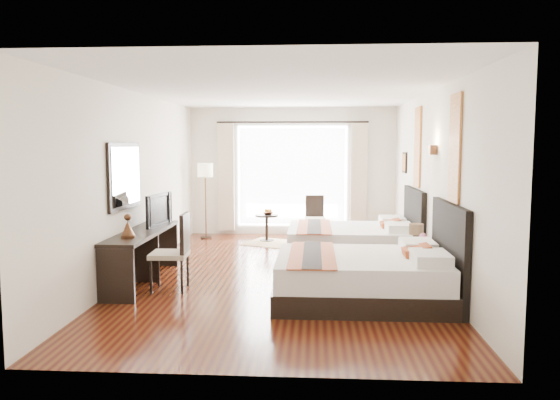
# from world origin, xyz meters

# --- Properties ---
(floor) EXTENTS (4.50, 7.50, 0.01)m
(floor) POSITION_xyz_m (0.00, 0.00, -0.01)
(floor) COLOR #340E09
(floor) RESTS_ON ground
(ceiling) EXTENTS (4.50, 7.50, 0.02)m
(ceiling) POSITION_xyz_m (0.00, 0.00, 2.79)
(ceiling) COLOR white
(ceiling) RESTS_ON wall_headboard
(wall_headboard) EXTENTS (0.01, 7.50, 2.80)m
(wall_headboard) POSITION_xyz_m (2.25, 0.00, 1.40)
(wall_headboard) COLOR silver
(wall_headboard) RESTS_ON floor
(wall_desk) EXTENTS (0.01, 7.50, 2.80)m
(wall_desk) POSITION_xyz_m (-2.25, 0.00, 1.40)
(wall_desk) COLOR silver
(wall_desk) RESTS_ON floor
(wall_window) EXTENTS (4.50, 0.01, 2.80)m
(wall_window) POSITION_xyz_m (0.00, 3.75, 1.40)
(wall_window) COLOR silver
(wall_window) RESTS_ON floor
(wall_entry) EXTENTS (4.50, 0.01, 2.80)m
(wall_entry) POSITION_xyz_m (0.00, -3.75, 1.40)
(wall_entry) COLOR silver
(wall_entry) RESTS_ON floor
(window_glass) EXTENTS (2.40, 0.02, 2.20)m
(window_glass) POSITION_xyz_m (0.00, 3.73, 1.30)
(window_glass) COLOR white
(window_glass) RESTS_ON wall_window
(sheer_curtain) EXTENTS (2.30, 0.02, 2.10)m
(sheer_curtain) POSITION_xyz_m (0.00, 3.67, 1.30)
(sheer_curtain) COLOR white
(sheer_curtain) RESTS_ON wall_window
(drape_left) EXTENTS (0.35, 0.14, 2.35)m
(drape_left) POSITION_xyz_m (-1.45, 3.63, 1.28)
(drape_left) COLOR beige
(drape_left) RESTS_ON floor
(drape_right) EXTENTS (0.35, 0.14, 2.35)m
(drape_right) POSITION_xyz_m (1.45, 3.63, 1.28)
(drape_right) COLOR beige
(drape_right) RESTS_ON floor
(art_panel_near) EXTENTS (0.03, 0.50, 1.35)m
(art_panel_near) POSITION_xyz_m (2.23, -1.36, 1.95)
(art_panel_near) COLOR maroon
(art_panel_near) RESTS_ON wall_headboard
(art_panel_far) EXTENTS (0.03, 0.50, 1.35)m
(art_panel_far) POSITION_xyz_m (2.23, 1.11, 1.95)
(art_panel_far) COLOR maroon
(art_panel_far) RESTS_ON wall_headboard
(wall_sconce) EXTENTS (0.10, 0.14, 0.14)m
(wall_sconce) POSITION_xyz_m (2.19, -0.27, 1.92)
(wall_sconce) COLOR #482B1A
(wall_sconce) RESTS_ON wall_headboard
(mirror_frame) EXTENTS (0.04, 1.25, 0.95)m
(mirror_frame) POSITION_xyz_m (-2.22, -0.63, 1.55)
(mirror_frame) COLOR black
(mirror_frame) RESTS_ON wall_desk
(mirror_glass) EXTENTS (0.01, 1.12, 0.82)m
(mirror_glass) POSITION_xyz_m (-2.19, -0.63, 1.55)
(mirror_glass) COLOR white
(mirror_glass) RESTS_ON mirror_frame
(bed_near) EXTENTS (2.24, 1.75, 1.27)m
(bed_near) POSITION_xyz_m (1.19, -1.36, 0.33)
(bed_near) COLOR black
(bed_near) RESTS_ON floor
(bed_far) EXTENTS (2.21, 1.72, 1.25)m
(bed_far) POSITION_xyz_m (1.20, 1.11, 0.32)
(bed_far) COLOR black
(bed_far) RESTS_ON floor
(nightstand) EXTENTS (0.40, 0.50, 0.48)m
(nightstand) POSITION_xyz_m (2.03, -0.27, 0.24)
(nightstand) COLOR black
(nightstand) RESTS_ON floor
(table_lamp) EXTENTS (0.21, 0.21, 0.33)m
(table_lamp) POSITION_xyz_m (2.00, -0.21, 0.73)
(table_lamp) COLOR black
(table_lamp) RESTS_ON nightstand
(vase) EXTENTS (0.16, 0.16, 0.15)m
(vase) POSITION_xyz_m (2.05, -0.45, 0.57)
(vase) COLOR black
(vase) RESTS_ON nightstand
(console_desk) EXTENTS (0.50, 2.20, 0.76)m
(console_desk) POSITION_xyz_m (-1.99, -0.63, 0.38)
(console_desk) COLOR black
(console_desk) RESTS_ON floor
(television) EXTENTS (0.24, 0.86, 0.49)m
(television) POSITION_xyz_m (-1.97, -0.08, 1.00)
(television) COLOR black
(television) RESTS_ON console_desk
(bronze_figurine) EXTENTS (0.24, 0.24, 0.28)m
(bronze_figurine) POSITION_xyz_m (-1.99, -1.21, 0.90)
(bronze_figurine) COLOR #482B1A
(bronze_figurine) RESTS_ON console_desk
(desk_chair) EXTENTS (0.51, 0.51, 1.06)m
(desk_chair) POSITION_xyz_m (-1.46, -1.01, 0.32)
(desk_chair) COLOR tan
(desk_chair) RESTS_ON floor
(floor_lamp) EXTENTS (0.32, 0.32, 1.60)m
(floor_lamp) POSITION_xyz_m (-1.81, 3.13, 1.35)
(floor_lamp) COLOR black
(floor_lamp) RESTS_ON floor
(side_table) EXTENTS (0.48, 0.48, 0.55)m
(side_table) POSITION_xyz_m (-0.49, 2.87, 0.28)
(side_table) COLOR black
(side_table) RESTS_ON floor
(fruit_bowl) EXTENTS (0.27, 0.27, 0.05)m
(fruit_bowl) POSITION_xyz_m (-0.46, 2.87, 0.58)
(fruit_bowl) COLOR #492C1A
(fruit_bowl) RESTS_ON side_table
(window_chair) EXTENTS (0.44, 0.44, 0.91)m
(window_chair) POSITION_xyz_m (0.51, 3.27, 0.28)
(window_chair) COLOR tan
(window_chair) RESTS_ON floor
(jute_rug) EXTENTS (1.65, 1.41, 0.01)m
(jute_rug) POSITION_xyz_m (-0.18, 2.55, 0.01)
(jute_rug) COLOR tan
(jute_rug) RESTS_ON floor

